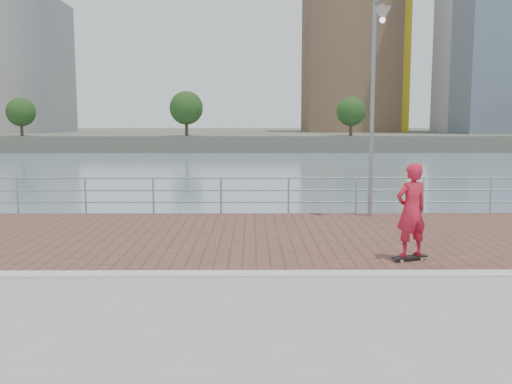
{
  "coord_description": "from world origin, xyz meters",
  "views": [
    {
      "loc": [
        -0.09,
        -10.14,
        2.83
      ],
      "look_at": [
        0.0,
        2.0,
        1.3
      ],
      "focal_mm": 40.0,
      "sensor_mm": 36.0,
      "label": 1
    }
  ],
  "objects": [
    {
      "name": "water",
      "position": [
        0.0,
        0.0,
        -2.0
      ],
      "size": [
        400.0,
        400.0,
        0.0
      ],
      "primitive_type": "plane",
      "color": "slate",
      "rests_on": "ground"
    },
    {
      "name": "brick_lane",
      "position": [
        0.0,
        3.6,
        0.01
      ],
      "size": [
        40.0,
        6.8,
        0.02
      ],
      "primitive_type": "cube",
      "color": "brown",
      "rests_on": "seawall"
    },
    {
      "name": "curb",
      "position": [
        0.0,
        0.0,
        0.03
      ],
      "size": [
        40.0,
        0.4,
        0.06
      ],
      "primitive_type": "cube",
      "color": "#B7B5AD",
      "rests_on": "seawall"
    },
    {
      "name": "far_shore",
      "position": [
        0.0,
        122.5,
        -0.75
      ],
      "size": [
        320.0,
        95.0,
        2.5
      ],
      "primitive_type": "cube",
      "color": "#4C5142",
      "rests_on": "ground"
    },
    {
      "name": "guardrail",
      "position": [
        0.0,
        7.0,
        0.69
      ],
      "size": [
        39.06,
        0.06,
        1.13
      ],
      "color": "#8C9EA8",
      "rests_on": "brick_lane"
    },
    {
      "name": "street_lamp",
      "position": [
        3.41,
        6.05,
        4.36
      ],
      "size": [
        0.45,
        1.3,
        6.14
      ],
      "color": "gray",
      "rests_on": "brick_lane"
    },
    {
      "name": "skateboard",
      "position": [
        3.1,
        1.08,
        0.09
      ],
      "size": [
        0.77,
        0.45,
        0.09
      ],
      "rotation": [
        0.0,
        0.0,
        0.37
      ],
      "color": "black",
      "rests_on": "brick_lane"
    },
    {
      "name": "skateboarder",
      "position": [
        3.1,
        1.08,
        1.05
      ],
      "size": [
        0.81,
        0.67,
        1.89
      ],
      "primitive_type": "imported",
      "rotation": [
        0.0,
        0.0,
        3.51
      ],
      "color": "red",
      "rests_on": "skateboard"
    },
    {
      "name": "skyline",
      "position": [
        31.59,
        104.11,
        25.93
      ],
      "size": [
        233.0,
        41.0,
        70.1
      ],
      "color": "#ADA38E",
      "rests_on": "far_shore"
    },
    {
      "name": "shoreline_trees",
      "position": [
        -6.18,
        77.0,
        4.39
      ],
      "size": [
        109.68,
        5.07,
        6.77
      ],
      "color": "#473323",
      "rests_on": "far_shore"
    }
  ]
}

